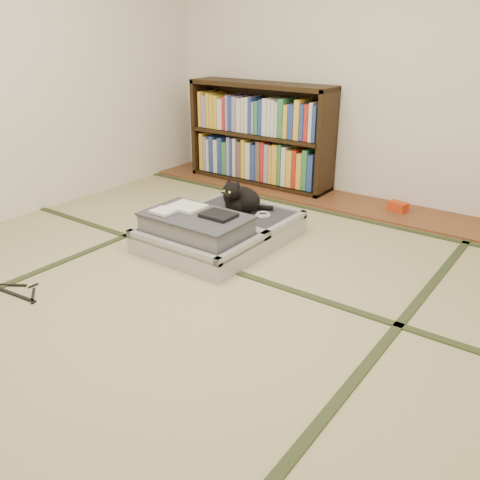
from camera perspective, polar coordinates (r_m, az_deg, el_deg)
The scene contains 10 objects.
floor at distance 2.82m, azimuth -5.05°, elevation -6.69°, with size 4.50×4.50×0.00m, color tan.
wood_strip at distance 4.39m, azimuth 12.30°, elevation 4.04°, with size 4.00×0.50×0.02m, color brown.
red_item at distance 4.27m, azimuth 17.29°, elevation 3.63°, with size 0.15×0.09×0.07m, color red.
room_shell at distance 2.46m, azimuth -6.34°, elevation 24.48°, with size 4.50×4.50×4.50m.
tatami_borders at distance 3.16m, azimuth 0.81°, elevation -3.08°, with size 4.00×4.50×0.01m.
bookcase at distance 4.79m, azimuth 2.25°, elevation 11.59°, with size 1.41×0.32×0.92m.
suitcase at distance 3.46m, azimuth -2.64°, elevation 1.13°, with size 0.77×1.03×0.30m.
cat at distance 3.64m, azimuth -0.05°, elevation 4.66°, with size 0.34×0.34×0.28m.
cable_coil at distance 3.60m, azimuth 2.58°, elevation 2.87°, with size 0.11×0.11×0.03m.
hanger at distance 3.13m, azimuth -23.65°, elevation -5.36°, with size 0.37×0.18×0.01m.
Camera 1 is at (1.64, -1.83, 1.39)m, focal length 38.00 mm.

